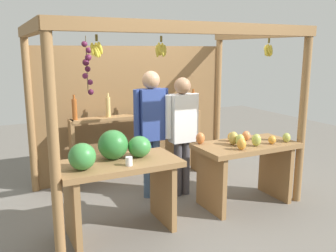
{
  "coord_description": "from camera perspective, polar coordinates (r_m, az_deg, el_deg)",
  "views": [
    {
      "loc": [
        -1.98,
        -4.16,
        1.93
      ],
      "look_at": [
        0.0,
        -0.19,
        0.99
      ],
      "focal_mm": 38.77,
      "sensor_mm": 36.0,
      "label": 1
    }
  ],
  "objects": [
    {
      "name": "ground_plane",
      "position": [
        4.99,
        -0.97,
        -10.8
      ],
      "size": [
        12.0,
        12.0,
        0.0
      ],
      "primitive_type": "plane",
      "color": "slate",
      "rests_on": "ground"
    },
    {
      "name": "market_stall",
      "position": [
        5.02,
        -3.15,
        4.66
      ],
      "size": [
        3.13,
        1.98,
        2.2
      ],
      "color": "olive",
      "rests_on": "ground"
    },
    {
      "name": "fruit_counter_left",
      "position": [
        3.85,
        -8.15,
        -6.74
      ],
      "size": [
        1.26,
        0.65,
        1.1
      ],
      "color": "olive",
      "rests_on": "ground"
    },
    {
      "name": "fruit_counter_right",
      "position": [
        4.64,
        12.02,
        -5.04
      ],
      "size": [
        1.26,
        0.64,
        0.95
      ],
      "color": "olive",
      "rests_on": "ground"
    },
    {
      "name": "bottle_shelf_unit",
      "position": [
        5.36,
        -4.6,
        -0.47
      ],
      "size": [
        2.01,
        0.22,
        1.34
      ],
      "color": "olive",
      "rests_on": "ground"
    },
    {
      "name": "vendor_man",
      "position": [
        4.67,
        -2.64,
        0.52
      ],
      "size": [
        0.48,
        0.23,
        1.67
      ],
      "rotation": [
        0.0,
        0.0,
        -0.12
      ],
      "color": "#405879",
      "rests_on": "ground"
    },
    {
      "name": "vendor_woman",
      "position": [
        4.74,
        2.23,
        -0.04
      ],
      "size": [
        0.48,
        0.21,
        1.58
      ],
      "rotation": [
        0.0,
        0.0,
        0.07
      ],
      "color": "#3C3A40",
      "rests_on": "ground"
    }
  ]
}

